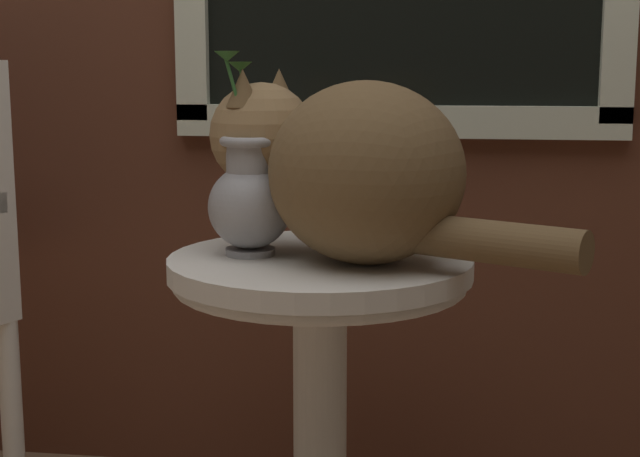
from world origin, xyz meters
The scene contains 3 objects.
wicker_side_table centered at (0.16, 0.26, 0.44)m, with size 0.53×0.53×0.62m.
cat centered at (0.21, 0.23, 0.78)m, with size 0.64×0.43×0.32m.
pewter_vase_with_ivy centered at (0.03, 0.26, 0.72)m, with size 0.15×0.15×0.35m.
Camera 1 is at (0.38, -1.35, 0.96)m, focal length 53.46 mm.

